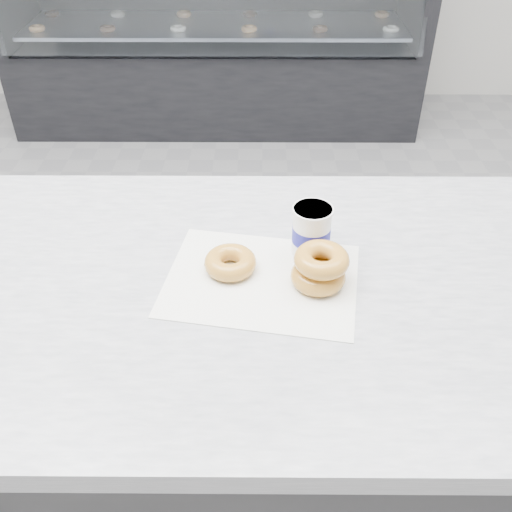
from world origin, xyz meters
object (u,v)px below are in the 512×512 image
at_px(donut_single, 230,262).
at_px(coffee_cup, 311,231).
at_px(counter, 144,431).
at_px(display_case, 216,40).
at_px(donut_stack, 320,268).

xyz_separation_m(donut_single, coffee_cup, (0.15, 0.05, 0.03)).
xyz_separation_m(counter, display_case, (0.00, 2.72, 0.04)).
relative_size(counter, donut_single, 31.91).
xyz_separation_m(display_case, donut_stack, (0.37, -2.72, 0.44)).
xyz_separation_m(counter, coffee_cup, (0.36, 0.09, 0.50)).
relative_size(counter, coffee_cup, 30.00).
xyz_separation_m(donut_stack, coffee_cup, (-0.01, 0.09, 0.02)).
bearing_deg(display_case, coffee_cup, -82.27).
bearing_deg(donut_stack, display_case, 97.67).
bearing_deg(counter, coffee_cup, 13.68).
bearing_deg(counter, donut_single, 9.37).
distance_m(display_case, coffee_cup, 2.70).
bearing_deg(coffee_cup, donut_stack, -106.34).
height_order(donut_single, donut_stack, donut_stack).
height_order(counter, coffee_cup, coffee_cup).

